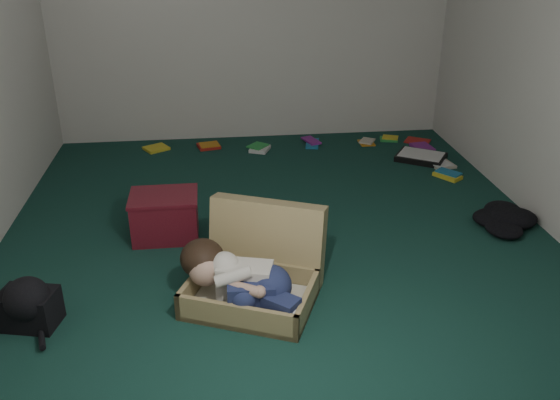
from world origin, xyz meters
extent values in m
plane|color=#143930|center=(0.00, 0.00, 0.00)|extent=(4.50, 4.50, 0.00)
plane|color=silver|center=(0.00, 2.25, 1.30)|extent=(4.50, 0.00, 4.50)
plane|color=silver|center=(0.00, -2.25, 1.30)|extent=(4.50, 0.00, 4.50)
cube|color=tan|center=(-0.27, -0.88, 0.08)|extent=(0.88, 0.77, 0.17)
cube|color=silver|center=(-0.27, -0.88, 0.04)|extent=(0.80, 0.69, 0.02)
cube|color=tan|center=(-0.13, -0.56, 0.26)|extent=(0.76, 0.49, 0.54)
cube|color=silver|center=(-0.29, -0.89, 0.18)|extent=(0.35, 0.25, 0.23)
sphere|color=tan|center=(-0.52, -0.82, 0.24)|extent=(0.20, 0.20, 0.20)
ellipsoid|color=black|center=(-0.54, -0.75, 0.28)|extent=(0.26, 0.28, 0.23)
ellipsoid|color=navy|center=(-0.14, -0.94, 0.18)|extent=(0.24, 0.28, 0.23)
cube|color=navy|center=(-0.27, -1.01, 0.17)|extent=(0.27, 0.14, 0.15)
cube|color=navy|center=(-0.13, -1.08, 0.14)|extent=(0.27, 0.26, 0.12)
sphere|color=white|center=(-0.02, -1.09, 0.12)|extent=(0.12, 0.12, 0.12)
sphere|color=white|center=(-0.05, -1.16, 0.11)|extent=(0.10, 0.10, 0.10)
cylinder|color=tan|center=(-0.30, -1.03, 0.22)|extent=(0.20, 0.13, 0.07)
cube|color=maroon|center=(-0.81, 0.07, 0.15)|extent=(0.46, 0.36, 0.31)
cube|color=maroon|center=(-0.81, 0.07, 0.32)|extent=(0.48, 0.38, 0.02)
cube|color=black|center=(1.56, 1.35, 0.03)|extent=(0.56, 0.52, 0.06)
cube|color=white|center=(1.56, 1.35, 0.06)|extent=(0.49, 0.46, 0.01)
cube|color=yellow|center=(-1.02, 1.95, 0.01)|extent=(0.21, 0.16, 0.02)
cube|color=red|center=(-0.49, 1.95, 0.01)|extent=(0.27, 0.26, 0.02)
cube|color=white|center=(0.03, 1.80, 0.01)|extent=(0.21, 0.25, 0.02)
cube|color=teal|center=(0.58, 1.90, 0.01)|extent=(0.23, 0.26, 0.02)
cube|color=orange|center=(1.15, 1.88, 0.01)|extent=(0.27, 0.25, 0.02)
cube|color=green|center=(1.41, 1.95, 0.01)|extent=(0.23, 0.18, 0.02)
cube|color=#842289|center=(1.68, 1.65, 0.01)|extent=(0.27, 0.26, 0.02)
cube|color=beige|center=(1.70, 1.19, 0.01)|extent=(0.20, 0.24, 0.02)
cube|color=yellow|center=(1.65, 0.90, 0.01)|extent=(0.24, 0.26, 0.02)
cube|color=red|center=(1.70, 1.87, 0.01)|extent=(0.26, 0.24, 0.02)
camera|label=1|loc=(-0.44, -3.83, 2.08)|focal=38.00mm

